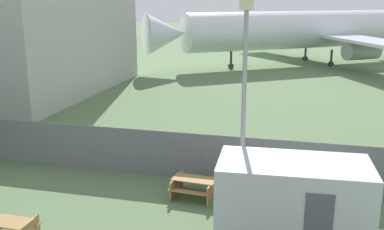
{
  "coord_description": "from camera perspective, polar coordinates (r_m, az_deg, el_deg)",
  "views": [
    {
      "loc": [
        6.36,
        -6.83,
        7.54
      ],
      "look_at": [
        1.33,
        13.33,
        2.0
      ],
      "focal_mm": 42.0,
      "sensor_mm": 36.0,
      "label": 1
    }
  ],
  "objects": [
    {
      "name": "perimeter_fence",
      "position": [
        19.42,
        -5.97,
        -4.77
      ],
      "size": [
        56.07,
        0.07,
        2.04
      ],
      "color": "slate",
      "rests_on": "ground"
    },
    {
      "name": "light_mast",
      "position": [
        15.85,
        6.67,
        4.01
      ],
      "size": [
        0.44,
        0.44,
        7.42
      ],
      "color": "#99999E",
      "rests_on": "ground"
    },
    {
      "name": "picnic_bench_near_cabin",
      "position": [
        15.64,
        -22.65,
        -13.18
      ],
      "size": [
        1.72,
        1.45,
        0.76
      ],
      "rotation": [
        0.0,
        0.0,
        -0.03
      ],
      "color": "#A37A47",
      "rests_on": "ground"
    },
    {
      "name": "airplane",
      "position": [
        52.79,
        14.98,
        10.4
      ],
      "size": [
        33.8,
        27.2,
        12.01
      ],
      "rotation": [
        0.0,
        0.0,
        -2.54
      ],
      "color": "white",
      "rests_on": "ground"
    },
    {
      "name": "portable_cabin",
      "position": [
        15.17,
        12.66,
        -10.13
      ],
      "size": [
        4.98,
        2.76,
        2.42
      ],
      "rotation": [
        0.0,
        0.0,
        0.06
      ],
      "color": "silver",
      "rests_on": "ground"
    },
    {
      "name": "picnic_bench_open_grass",
      "position": [
        17.46,
        0.3,
        -8.94
      ],
      "size": [
        1.78,
        1.53,
        0.76
      ],
      "rotation": [
        0.0,
        0.0,
        -0.08
      ],
      "color": "#A37A47",
      "rests_on": "ground"
    }
  ]
}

